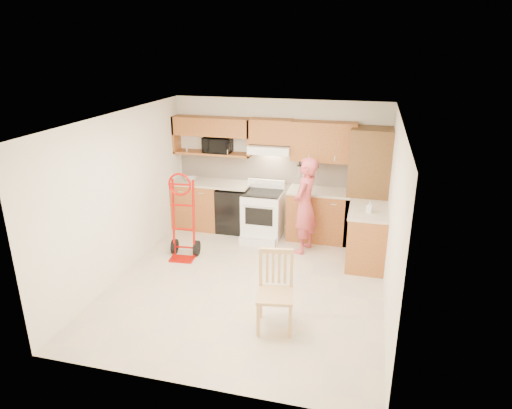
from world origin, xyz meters
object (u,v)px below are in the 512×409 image
at_px(hand_truck, 182,221).
at_px(dining_chair, 275,293).
at_px(person, 305,206).
at_px(range, 262,212).
at_px(microwave, 218,145).

xyz_separation_m(hand_truck, dining_chair, (1.92, -1.58, -0.16)).
bearing_deg(dining_chair, person, 80.49).
height_order(range, dining_chair, range).
bearing_deg(person, dining_chair, 12.94).
xyz_separation_m(range, hand_truck, (-1.09, -1.12, 0.15)).
relative_size(hand_truck, dining_chair, 1.32).
height_order(person, hand_truck, person).
bearing_deg(microwave, hand_truck, -94.82).
height_order(person, dining_chair, person).
distance_m(hand_truck, dining_chair, 2.49).
height_order(microwave, hand_truck, microwave).
distance_m(range, person, 0.96).
relative_size(person, hand_truck, 1.25).
bearing_deg(person, microwave, -99.24).
distance_m(microwave, person, 2.09).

